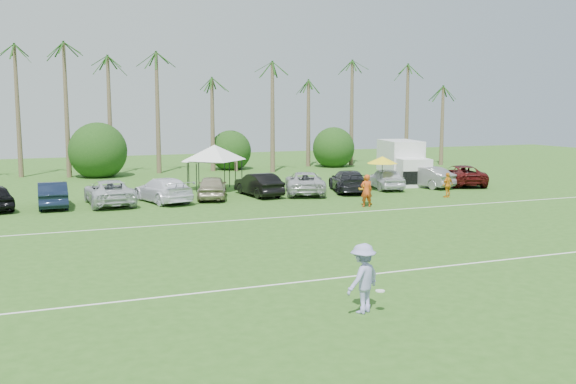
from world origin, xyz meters
name	(u,v)px	position (x,y,z in m)	size (l,w,h in m)	color
ground	(402,289)	(0.00, 0.00, 0.00)	(120.00, 120.00, 0.00)	#2E5B1B
field_lines	(305,241)	(0.00, 8.00, 0.01)	(80.00, 12.10, 0.01)	white
palm_tree_2	(14,63)	(-12.00, 38.00, 9.21)	(2.40, 2.40, 10.90)	brown
palm_tree_3	(68,53)	(-8.00, 38.00, 10.06)	(2.40, 2.40, 11.90)	brown
palm_tree_4	(120,86)	(-4.00, 38.00, 7.48)	(2.40, 2.40, 8.90)	brown
palm_tree_5	(168,76)	(0.00, 38.00, 8.35)	(2.40, 2.40, 9.90)	brown
palm_tree_6	(213,67)	(4.00, 38.00, 9.21)	(2.40, 2.40, 10.90)	brown
palm_tree_7	(256,58)	(8.00, 38.00, 10.06)	(2.40, 2.40, 11.90)	brown
palm_tree_8	(308,88)	(13.00, 38.00, 7.48)	(2.40, 2.40, 8.90)	brown
palm_tree_9	(356,79)	(18.00, 38.00, 8.35)	(2.40, 2.40, 9.90)	brown
palm_tree_10	(401,71)	(23.00, 38.00, 9.21)	(2.40, 2.40, 10.90)	brown
palm_tree_11	(436,64)	(27.00, 38.00, 10.06)	(2.40, 2.40, 11.90)	brown
bush_tree_1	(97,154)	(-6.00, 39.00, 1.80)	(4.00, 4.00, 4.00)	brown
bush_tree_2	(233,151)	(6.00, 39.00, 1.80)	(4.00, 4.00, 4.00)	brown
bush_tree_3	(332,148)	(16.00, 39.00, 1.80)	(4.00, 4.00, 4.00)	brown
sideline_player_a	(366,191)	(7.08, 15.48, 0.96)	(0.70, 0.46, 1.92)	#CB4616
sideline_player_b	(365,190)	(7.45, 16.28, 0.87)	(0.85, 0.66, 1.75)	orange
sideline_player_c	(448,185)	(13.82, 16.99, 0.81)	(0.94, 0.39, 1.61)	orange
box_truck	(403,160)	(15.37, 24.90, 1.72)	(3.64, 6.59, 3.21)	white
canopy_tent_left	(211,147)	(0.72, 26.76, 2.97)	(4.28, 4.28, 3.47)	black
canopy_tent_right	(214,145)	(0.72, 25.75, 3.20)	(4.61, 4.61, 3.73)	black
market_umbrella	(382,160)	(11.42, 21.23, 2.17)	(2.18, 2.18, 2.42)	black
frisbee_player	(363,278)	(-2.29, -1.59, 1.01)	(1.50, 1.26, 2.01)	#9A98D8
parked_car_1	(53,195)	(-10.00, 22.04, 0.75)	(1.59, 4.57, 1.51)	#131D33
parked_car_2	(109,192)	(-6.83, 21.88, 0.75)	(2.50, 5.42, 1.51)	silver
parked_car_3	(163,190)	(-3.65, 21.75, 0.75)	(2.11, 5.19, 1.51)	white
parked_car_4	(212,187)	(-0.47, 21.96, 0.75)	(1.78, 4.42, 1.51)	gray
parked_car_5	(259,185)	(2.70, 22.14, 0.75)	(1.59, 4.57, 1.51)	black
parked_car_6	(305,183)	(5.88, 21.86, 0.75)	(2.50, 5.42, 1.51)	#B2B3B7
parked_car_7	(348,181)	(9.05, 21.75, 0.75)	(2.11, 5.19, 1.51)	black
parked_car_8	(386,178)	(12.23, 22.15, 0.75)	(1.78, 4.42, 1.51)	silver
parked_car_9	(425,177)	(15.40, 22.01, 0.75)	(1.59, 4.57, 1.51)	gray
parked_car_10	(461,175)	(18.58, 22.05, 0.75)	(2.50, 5.42, 1.51)	#4F100F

